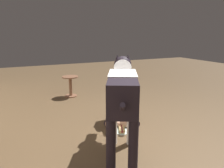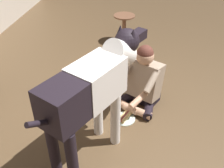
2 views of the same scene
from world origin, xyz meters
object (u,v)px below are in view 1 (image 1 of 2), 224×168
at_px(person_sitting_on_floor, 122,103).
at_px(hot_dog_on_plate, 122,130).
at_px(round_side_table, 70,85).
at_px(large_dog, 122,92).

relative_size(person_sitting_on_floor, hot_dog_on_plate, 3.21).
height_order(hot_dog_on_plate, round_side_table, round_side_table).
height_order(person_sitting_on_floor, round_side_table, person_sitting_on_floor).
bearing_deg(round_side_table, hot_dog_on_plate, -173.17).
distance_m(large_dog, round_side_table, 2.67).
height_order(large_dog, hot_dog_on_plate, large_dog).
bearing_deg(round_side_table, person_sitting_on_floor, -166.70).
relative_size(large_dog, hot_dog_on_plate, 5.59).
distance_m(person_sitting_on_floor, round_side_table, 1.87).
relative_size(hot_dog_on_plate, round_side_table, 0.52).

